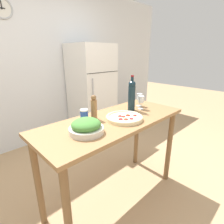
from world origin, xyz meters
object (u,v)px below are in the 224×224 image
at_px(salt_canister, 84,115).
at_px(salad_bowl, 86,127).
at_px(homemade_pizza, 124,118).
at_px(wine_glass_near, 141,100).
at_px(wine_bottle, 132,95).
at_px(refrigerator, 92,91).
at_px(pepper_mill, 94,108).
at_px(wine_glass_far, 140,97).

bearing_deg(salt_canister, salad_bowl, -122.38).
bearing_deg(homemade_pizza, salad_bowl, 177.98).
bearing_deg(wine_glass_near, homemade_pizza, -166.31).
xyz_separation_m(wine_bottle, wine_glass_near, (0.10, -0.05, -0.07)).
height_order(refrigerator, salad_bowl, refrigerator).
relative_size(wine_bottle, homemade_pizza, 1.10).
height_order(wine_bottle, wine_glass_near, wine_bottle).
xyz_separation_m(salad_bowl, homemade_pizza, (0.42, -0.01, -0.03)).
relative_size(homemade_pizza, salt_canister, 2.96).
bearing_deg(salt_canister, refrigerator, 49.75).
xyz_separation_m(wine_glass_near, pepper_mill, (-0.55, 0.12, 0.01)).
distance_m(wine_glass_far, salad_bowl, 0.87).
relative_size(wine_glass_far, salad_bowl, 0.55).
xyz_separation_m(wine_bottle, salad_bowl, (-0.68, -0.12, -0.12)).
height_order(pepper_mill, salad_bowl, pepper_mill).
bearing_deg(salad_bowl, homemade_pizza, -2.02).
distance_m(wine_bottle, salt_canister, 0.57).
bearing_deg(salt_canister, homemade_pizza, -37.19).
bearing_deg(wine_glass_far, homemade_pizza, -159.11).
xyz_separation_m(wine_glass_near, homemade_pizza, (-0.36, -0.09, -0.08)).
bearing_deg(homemade_pizza, wine_bottle, 27.64).
height_order(wine_glass_far, salt_canister, wine_glass_far).
bearing_deg(wine_bottle, refrigerator, 67.65).
height_order(refrigerator, homemade_pizza, refrigerator).
relative_size(wine_glass_near, homemade_pizza, 0.43).
height_order(wine_bottle, pepper_mill, wine_bottle).
relative_size(wine_bottle, pepper_mill, 1.62).
distance_m(wine_bottle, salad_bowl, 0.70).
bearing_deg(pepper_mill, wine_bottle, -8.77).
height_order(refrigerator, wine_bottle, refrigerator).
bearing_deg(wine_bottle, wine_glass_near, -25.58).
xyz_separation_m(pepper_mill, salt_canister, (-0.10, 0.01, -0.05)).
xyz_separation_m(wine_glass_near, wine_glass_far, (0.08, 0.08, 0.00)).
bearing_deg(salad_bowl, salt_canister, 57.62).
xyz_separation_m(homemade_pizza, salt_canister, (-0.29, 0.22, 0.04)).
bearing_deg(refrigerator, wine_glass_near, -108.16).
height_order(pepper_mill, homemade_pizza, pepper_mill).
height_order(wine_glass_far, pepper_mill, pepper_mill).
height_order(wine_glass_far, salad_bowl, wine_glass_far).
bearing_deg(wine_bottle, wine_glass_far, 9.89).
bearing_deg(wine_glass_near, wine_bottle, 154.42).
height_order(wine_bottle, salt_canister, wine_bottle).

